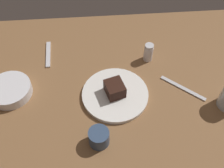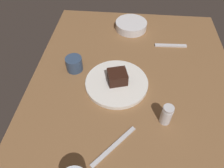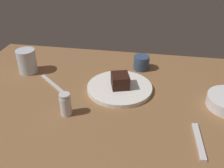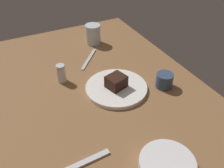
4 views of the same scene
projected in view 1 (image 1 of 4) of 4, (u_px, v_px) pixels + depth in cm
name	position (u px, v px, depth cm)	size (l,w,h in cm)	color
dining_table	(127.00, 83.00, 106.17)	(120.00, 84.00, 3.00)	brown
dessert_plate	(115.00, 94.00, 99.96)	(25.02, 25.02, 1.61)	white
chocolate_cake_slice	(115.00, 89.00, 97.47)	(7.25, 6.45, 5.04)	black
salt_shaker	(148.00, 52.00, 109.34)	(3.80, 3.80, 8.01)	silver
side_bowl	(10.00, 90.00, 99.74)	(16.09, 16.09, 3.94)	silver
coffee_cup	(99.00, 137.00, 86.47)	(6.89, 6.89, 6.09)	#334766
dessert_spoon	(48.00, 54.00, 113.69)	(15.00, 1.80, 0.70)	silver
butter_knife	(183.00, 88.00, 102.50)	(19.00, 1.40, 0.50)	silver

